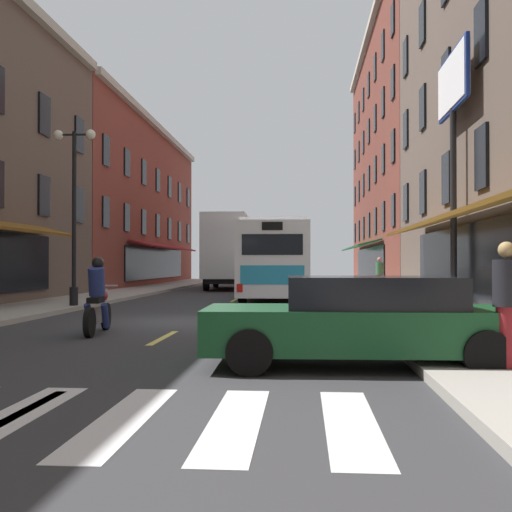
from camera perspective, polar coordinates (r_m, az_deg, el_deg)
The scene contains 13 objects.
ground_plane at distance 16.21m, azimuth -5.79°, elevation -6.26°, with size 34.80×80.00×0.10m, color #333335.
lane_centre_dashes at distance 15.96m, azimuth -5.95°, elevation -6.15°, with size 0.14×73.90×0.01m.
crosswalk_near at distance 6.71m, azimuth -21.53°, elevation -13.68°, with size 7.10×2.80×0.01m.
sidewalk_right at distance 16.24m, azimuth 15.28°, elevation -5.80°, with size 3.00×80.00×0.14m, color #A39E93.
billboard_sign at distance 18.53m, azimuth 17.81°, elevation 12.69°, with size 0.40×3.19×7.31m.
transit_bus at distance 26.20m, azimuth 1.79°, elevation -0.43°, with size 2.88×11.22×3.14m.
box_truck at distance 36.39m, azimuth -2.57°, elevation 0.35°, with size 2.65×8.20×4.30m.
sedan_near at distance 9.23m, azimuth 9.85°, elevation -5.89°, with size 4.59×2.03×1.32m.
sedan_mid at distance 47.92m, azimuth -0.99°, elevation -1.77°, with size 2.03×4.69×1.23m.
motorcycle_rider at distance 13.72m, azimuth -14.46°, elevation -4.06°, with size 0.63×2.07×1.66m.
pedestrian_near at distance 31.48m, azimuth 11.39°, elevation -1.58°, with size 0.44×0.52×1.70m.
pedestrian_mid at distance 8.80m, azimuth 22.23°, elevation -4.05°, with size 0.36×0.36×1.67m.
street_lamp_twin at distance 21.24m, azimuth -16.51°, elevation 4.25°, with size 1.42×0.32×5.82m.
Camera 1 is at (2.85, -15.88, 1.51)m, focal length 43.14 mm.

